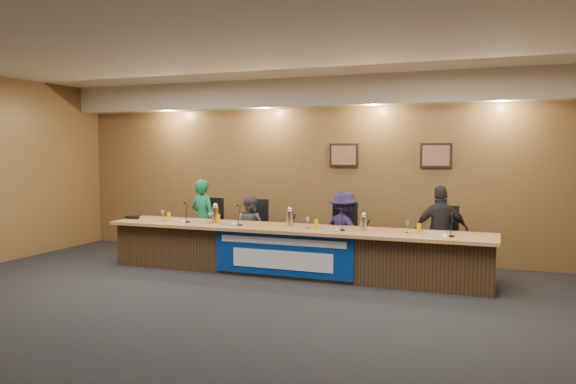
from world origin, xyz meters
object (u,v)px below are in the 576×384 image
object	(u,v)px
banner	(282,255)
panelist_c	(344,231)
carafe_left	(216,215)
carafe_right	(364,224)
panelist_d	(441,232)
panelist_a	(203,219)
panelist_b	(250,229)
office_chair_c	(345,239)
carafe_mid	(290,219)
office_chair_a	(206,231)
office_chair_d	(441,245)
speakerphone	(134,217)
dais_body	(292,252)
office_chair_b	(252,234)

from	to	relation	value
banner	panelist_c	bearing A→B (deg)	56.62
carafe_left	carafe_right	world-z (taller)	carafe_left
panelist_d	carafe_left	distance (m)	3.59
panelist_a	panelist_b	bearing A→B (deg)	-168.08
office_chair_c	carafe_left	xyz separation A→B (m)	(-2.00, -0.74, 0.40)
panelist_a	carafe_mid	world-z (taller)	panelist_a
carafe_right	office_chair_c	bearing A→B (deg)	122.82
panelist_a	carafe_right	distance (m)	3.15
panelist_d	panelist_b	bearing A→B (deg)	-15.89
office_chair_a	office_chair_d	bearing A→B (deg)	15.39
banner	office_chair_c	distance (m)	1.31
speakerphone	panelist_b	bearing A→B (deg)	18.51
panelist_a	panelist_c	size ratio (longest dim) A/B	1.12
carafe_mid	office_chair_d	bearing A→B (deg)	17.10
panelist_b	carafe_right	world-z (taller)	panelist_b
panelist_d	carafe_right	xyz separation A→B (m)	(-1.05, -0.65, 0.16)
office_chair_c	office_chair_d	size ratio (longest dim) A/B	1.00
banner	office_chair_a	size ratio (longest dim) A/B	4.58
carafe_right	dais_body	bearing A→B (deg)	177.67
office_chair_a	office_chair_c	distance (m)	2.59
panelist_c	speakerphone	xyz separation A→B (m)	(-3.59, -0.64, 0.14)
office_chair_b	speakerphone	distance (m)	2.07
panelist_a	office_chair_d	world-z (taller)	panelist_a
panelist_c	speakerphone	distance (m)	3.65
panelist_b	office_chair_a	world-z (taller)	panelist_b
office_chair_d	carafe_left	bearing A→B (deg)	-161.56
office_chair_a	office_chair_d	xyz separation A→B (m)	(4.12, 0.00, 0.00)
banner	office_chair_d	distance (m)	2.47
carafe_mid	carafe_right	distance (m)	1.19
office_chair_b	carafe_right	size ratio (longest dim) A/B	2.21
dais_body	panelist_a	bearing A→B (deg)	162.54
banner	office_chair_d	bearing A→B (deg)	26.94
office_chair_b	carafe_left	world-z (taller)	carafe_left
panelist_b	office_chair_d	world-z (taller)	panelist_b
office_chair_b	panelist_a	bearing A→B (deg)	-174.48
panelist_d	speakerphone	xyz separation A→B (m)	(-5.12, -0.64, 0.07)
office_chair_b	speakerphone	world-z (taller)	speakerphone
office_chair_b	panelist_b	bearing A→B (deg)	-90.73
panelist_d	office_chair_d	bearing A→B (deg)	-105.89
office_chair_b	carafe_mid	world-z (taller)	carafe_mid
dais_body	panelist_b	size ratio (longest dim) A/B	5.15
dais_body	panelist_d	distance (m)	2.31
panelist_b	carafe_mid	xyz separation A→B (m)	(0.97, -0.59, 0.29)
panelist_d	office_chair_b	distance (m)	3.22
carafe_left	carafe_mid	size ratio (longest dim) A/B	1.08
office_chair_c	office_chair_d	xyz separation A→B (m)	(1.53, 0.00, 0.00)
panelist_c	office_chair_b	world-z (taller)	panelist_c
panelist_b	speakerphone	bearing A→B (deg)	28.80
speakerphone	dais_body	bearing A→B (deg)	0.71
office_chair_d	carafe_right	distance (m)	1.34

